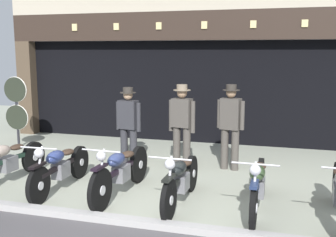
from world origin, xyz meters
TOP-DOWN VIEW (x-y plane):
  - shop_facade at (-0.00, 7.02)m, footprint 10.91×4.42m
  - motorcycle_far_left at (-2.77, 1.12)m, footprint 0.62×2.01m
  - motorcycle_left at (-1.66, 1.05)m, footprint 0.62×1.98m
  - motorcycle_center_left at (-0.58, 1.09)m, footprint 0.62×2.10m
  - motorcycle_center at (0.46, 0.98)m, footprint 0.62×1.91m
  - motorcycle_center_right at (1.60, 1.05)m, footprint 0.62×2.02m
  - salesman_left at (-1.09, 2.76)m, footprint 0.55×0.32m
  - shopkeeper_center at (0.01, 2.84)m, footprint 0.55×0.34m
  - salesman_right at (0.93, 3.09)m, footprint 0.55×0.33m
  - tyre_sign_pole at (-4.30, 3.55)m, footprint 0.62×0.06m
  - advert_board_near at (1.77, 5.40)m, footprint 0.71×0.03m
  - advert_board_far at (2.91, 5.40)m, footprint 0.75×0.03m

SIDE VIEW (x-z plane):
  - motorcycle_left at x=-1.66m, z-range -0.04..0.86m
  - motorcycle_center at x=0.46m, z-range -0.04..0.86m
  - motorcycle_far_left at x=-2.77m, z-range -0.04..0.86m
  - motorcycle_center_right at x=1.60m, z-range -0.04..0.87m
  - motorcycle_center_left at x=-0.58m, z-range -0.03..0.89m
  - salesman_left at x=-1.09m, z-range 0.08..1.70m
  - salesman_right at x=0.93m, z-range 0.09..1.79m
  - shopkeeper_center at x=0.01m, z-range 0.09..1.79m
  - tyre_sign_pole at x=-4.30m, z-range 0.19..1.93m
  - advert_board_near at x=1.77m, z-range 1.16..2.17m
  - shop_facade at x=0.00m, z-range -1.42..4.82m
  - advert_board_far at x=2.91m, z-range 1.18..2.29m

